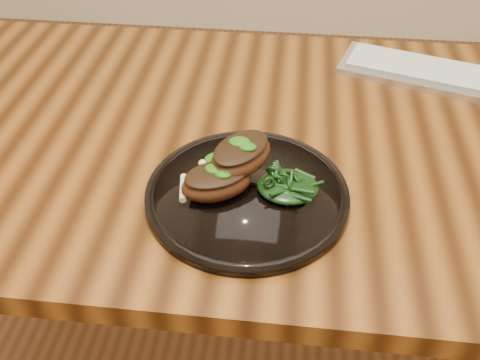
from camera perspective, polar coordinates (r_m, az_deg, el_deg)
name	(u,v)px	position (r m, az deg, el deg)	size (l,w,h in m)	color
desk	(297,171)	(1.02, 6.13, 1.00)	(1.60, 0.80, 0.75)	#331706
plate	(247,194)	(0.83, 0.76, -1.52)	(0.31, 0.31, 0.02)	black
lamb_chop_front	(216,181)	(0.80, -2.54, -0.10)	(0.13, 0.12, 0.05)	#3A1B0B
lamb_chop_back	(240,155)	(0.82, 0.04, 2.69)	(0.13, 0.14, 0.05)	#3A1B0B
herb_smear	(228,160)	(0.88, -1.33, 2.12)	(0.08, 0.05, 0.00)	#104D08
greens_heap	(288,183)	(0.81, 5.15, -0.35)	(0.09, 0.09, 0.04)	black
keyboard	(451,77)	(1.20, 21.57, 10.19)	(0.47, 0.26, 0.02)	#BBBEBF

